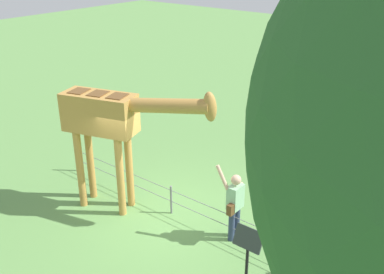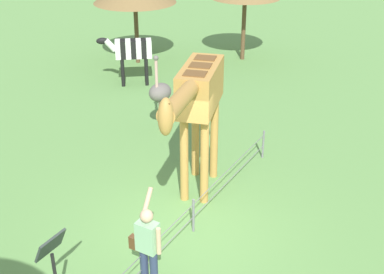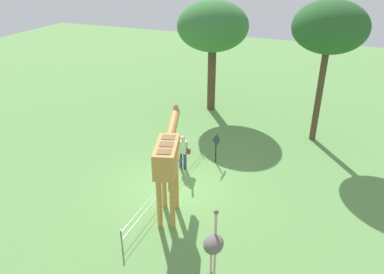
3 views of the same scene
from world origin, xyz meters
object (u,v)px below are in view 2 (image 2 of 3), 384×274
(ostrich, at_px, (160,93))
(giraffe, at_px, (197,99))
(zebra, at_px, (131,51))
(info_sign, at_px, (52,254))
(visitor, at_px, (148,244))

(ostrich, bearing_deg, giraffe, 47.19)
(giraffe, distance_m, ostrich, 3.47)
(zebra, bearing_deg, info_sign, 28.83)
(visitor, bearing_deg, ostrich, -148.75)
(giraffe, bearing_deg, zebra, -132.62)
(zebra, xyz_separation_m, info_sign, (8.82, 4.86, -0.21))
(visitor, relative_size, info_sign, 1.34)
(giraffe, relative_size, info_sign, 2.77)
(visitor, relative_size, ostrich, 0.79)
(zebra, distance_m, ostrich, 3.88)
(ostrich, bearing_deg, info_sign, 17.83)
(giraffe, relative_size, visitor, 2.06)
(giraffe, distance_m, visitor, 3.32)
(ostrich, bearing_deg, visitor, 31.25)
(giraffe, distance_m, zebra, 7.26)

